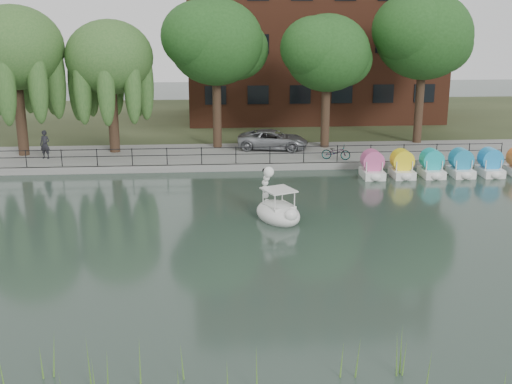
{
  "coord_description": "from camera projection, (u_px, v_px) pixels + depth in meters",
  "views": [
    {
      "loc": [
        -1.51,
        -23.29,
        9.19
      ],
      "look_at": [
        0.5,
        4.0,
        1.3
      ],
      "focal_mm": 45.0,
      "sensor_mm": 36.0,
      "label": 1
    }
  ],
  "objects": [
    {
      "name": "broadleaf_center",
      "position": [
        216.0,
        43.0,
        40.19
      ],
      "size": [
        6.0,
        6.0,
        9.25
      ],
      "color": "#473323",
      "rests_on": "promenade"
    },
    {
      "name": "swan_boat",
      "position": [
        277.0,
        209.0,
        28.74
      ],
      "size": [
        2.6,
        3.12,
        2.27
      ],
      "rotation": [
        0.0,
        0.0,
        0.4
      ],
      "color": "white",
      "rests_on": "ground_plane"
    },
    {
      "name": "willow_mid",
      "position": [
        109.0,
        58.0,
        39.0
      ],
      "size": [
        5.32,
        5.32,
        8.15
      ],
      "color": "#473323",
      "rests_on": "promenade"
    },
    {
      "name": "kerb",
      "position": [
        236.0,
        167.0,
        37.42
      ],
      "size": [
        40.0,
        0.25,
        0.4
      ],
      "primitive_type": "cube",
      "color": "gray",
      "rests_on": "ground_plane"
    },
    {
      "name": "broadleaf_right",
      "position": [
        327.0,
        54.0,
        40.4
      ],
      "size": [
        5.4,
        5.4,
        8.32
      ],
      "color": "#473323",
      "rests_on": "promenade"
    },
    {
      "name": "land_strip",
      "position": [
        227.0,
        119.0,
        53.67
      ],
      "size": [
        60.0,
        22.0,
        0.36
      ],
      "primitive_type": "cube",
      "color": "#47512D",
      "rests_on": "ground_plane"
    },
    {
      "name": "bicycle",
      "position": [
        336.0,
        151.0,
        38.4
      ],
      "size": [
        1.05,
        1.82,
        1.0
      ],
      "primitive_type": "imported",
      "rotation": [
        0.0,
        0.0,
        1.29
      ],
      "color": "gray",
      "rests_on": "promenade"
    },
    {
      "name": "pedal_boat_row",
      "position": [
        446.0,
        165.0,
        36.21
      ],
      "size": [
        9.65,
        1.7,
        1.4
      ],
      "color": "white",
      "rests_on": "ground_plane"
    },
    {
      "name": "railing",
      "position": [
        236.0,
        151.0,
        37.35
      ],
      "size": [
        32.0,
        0.05,
        1.0
      ],
      "color": "black",
      "rests_on": "promenade"
    },
    {
      "name": "apartment_building",
      "position": [
        313.0,
        5.0,
        51.59
      ],
      "size": [
        20.0,
        10.07,
        18.0
      ],
      "color": "#4C1E16",
      "rests_on": "land_strip"
    },
    {
      "name": "ground_plane",
      "position": [
        251.0,
        253.0,
        24.97
      ],
      "size": [
        120.0,
        120.0,
        0.0
      ],
      "primitive_type": "plane",
      "color": "#394D44"
    },
    {
      "name": "reed_bank",
      "position": [
        356.0,
        369.0,
        15.84
      ],
      "size": [
        24.0,
        2.4,
        1.2
      ],
      "color": "#669938",
      "rests_on": "ground_plane"
    },
    {
      "name": "broadleaf_far",
      "position": [
        424.0,
        36.0,
        41.53
      ],
      "size": [
        6.3,
        6.3,
        9.71
      ],
      "color": "#473323",
      "rests_on": "promenade"
    },
    {
      "name": "pedestrian",
      "position": [
        45.0,
        142.0,
        38.5
      ],
      "size": [
        0.82,
        0.67,
        1.98
      ],
      "primitive_type": "imported",
      "rotation": [
        0.0,
        0.0,
        5.99
      ],
      "color": "black",
      "rests_on": "promenade"
    },
    {
      "name": "minivan",
      "position": [
        273.0,
        138.0,
        41.15
      ],
      "size": [
        3.25,
        5.49,
        1.43
      ],
      "primitive_type": "imported",
      "rotation": [
        0.0,
        0.0,
        1.39
      ],
      "color": "gray",
      "rests_on": "promenade"
    },
    {
      "name": "promenade",
      "position": [
        234.0,
        156.0,
        40.25
      ],
      "size": [
        40.0,
        6.0,
        0.4
      ],
      "primitive_type": "cube",
      "color": "gray",
      "rests_on": "ground_plane"
    },
    {
      "name": "willow_left",
      "position": [
        14.0,
        48.0,
        37.96
      ],
      "size": [
        5.88,
        5.88,
        9.01
      ],
      "color": "#473323",
      "rests_on": "promenade"
    }
  ]
}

